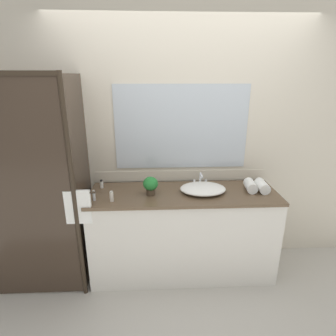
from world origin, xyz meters
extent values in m
plane|color=#B7B2A8|center=(0.00, 0.00, 0.00)|extent=(8.00, 8.00, 0.00)
cube|color=beige|center=(0.00, 0.34, 1.30)|extent=(4.40, 0.05, 2.60)
cube|color=beige|center=(0.00, 0.32, 0.96)|extent=(1.80, 0.01, 0.11)
cube|color=silver|center=(0.00, 0.31, 1.47)|extent=(1.33, 0.01, 0.84)
cube|color=silver|center=(0.00, 0.01, 0.43)|extent=(1.80, 0.56, 0.87)
cube|color=brown|center=(0.00, 0.00, 0.89)|extent=(1.80, 0.58, 0.03)
cylinder|color=#2D2319|center=(-0.95, -0.27, 1.00)|extent=(0.04, 0.04, 2.00)
cube|color=#382B21|center=(-1.45, -0.27, 1.00)|extent=(0.96, 0.01, 1.96)
cube|color=#382B21|center=(-0.95, 0.02, 1.00)|extent=(0.01, 0.57, 1.96)
cylinder|color=#2D2319|center=(-0.93, -0.26, 1.03)|extent=(0.32, 0.02, 0.02)
cube|color=white|center=(-0.93, -0.26, 0.90)|extent=(0.22, 0.04, 0.30)
ellipsoid|color=white|center=(0.19, 0.00, 0.94)|extent=(0.44, 0.34, 0.07)
cube|color=silver|center=(0.19, 0.17, 0.91)|extent=(0.17, 0.04, 0.02)
cylinder|color=silver|center=(0.19, 0.17, 0.97)|extent=(0.02, 0.02, 0.11)
cylinder|color=silver|center=(0.19, 0.11, 1.03)|extent=(0.02, 0.11, 0.02)
cylinder|color=silver|center=(0.13, 0.17, 0.94)|extent=(0.02, 0.02, 0.04)
cylinder|color=silver|center=(0.25, 0.17, 0.94)|extent=(0.02, 0.02, 0.04)
cylinder|color=#473828|center=(-0.31, -0.03, 0.93)|extent=(0.08, 0.08, 0.06)
ellipsoid|color=#247831|center=(-0.31, -0.03, 1.01)|extent=(0.14, 0.14, 0.13)
cylinder|color=white|center=(-0.80, 0.15, 0.93)|extent=(0.03, 0.03, 0.07)
cylinder|color=black|center=(-0.80, 0.15, 0.98)|extent=(0.03, 0.03, 0.01)
cylinder|color=silver|center=(-0.82, -0.13, 0.94)|extent=(0.03, 0.03, 0.09)
cylinder|color=#B7B2A8|center=(-0.82, -0.13, 0.99)|extent=(0.02, 0.02, 0.01)
cylinder|color=silver|center=(-0.66, -0.16, 0.94)|extent=(0.03, 0.03, 0.09)
cylinder|color=#B7B2A8|center=(-0.66, -0.16, 0.99)|extent=(0.03, 0.03, 0.01)
cylinder|color=white|center=(0.76, 0.00, 0.95)|extent=(0.11, 0.20, 0.10)
cylinder|color=white|center=(0.65, 0.01, 0.95)|extent=(0.12, 0.19, 0.10)
camera|label=1|loc=(-0.26, -2.39, 1.97)|focal=29.27mm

